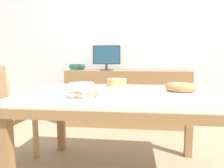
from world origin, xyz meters
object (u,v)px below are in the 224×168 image
(cake_chocolate_round, at_px, (117,84))
(tealight_left_edge, at_px, (153,93))
(computer_monitor, at_px, (107,58))
(tealight_right_edge, at_px, (177,86))
(plate_stack, at_px, (81,86))
(book_stack, at_px, (77,67))
(cake_golden_bundt, at_px, (181,88))
(tealight_centre, at_px, (122,92))
(pastry_platter, at_px, (83,96))
(tealight_near_cakes, at_px, (100,88))

(cake_chocolate_round, distance_m, tealight_left_edge, 0.49)
(computer_monitor, distance_m, tealight_left_edge, 1.68)
(tealight_right_edge, bearing_deg, cake_chocolate_round, -176.08)
(plate_stack, relative_size, tealight_right_edge, 5.25)
(computer_monitor, bearing_deg, cake_chocolate_round, -77.09)
(computer_monitor, bearing_deg, book_stack, 179.83)
(cake_golden_bundt, height_order, plate_stack, cake_golden_bundt)
(computer_monitor, distance_m, tealight_right_edge, 1.43)
(computer_monitor, xyz_separation_m, tealight_centre, (0.34, -1.55, -0.29))
(cake_golden_bundt, height_order, pastry_platter, cake_golden_bundt)
(book_stack, bearing_deg, computer_monitor, -0.17)
(computer_monitor, height_order, pastry_platter, computer_monitor)
(tealight_right_edge, relative_size, tealight_left_edge, 1.00)
(pastry_platter, bearing_deg, tealight_centre, 43.00)
(plate_stack, bearing_deg, book_stack, 107.87)
(cake_chocolate_round, bearing_deg, cake_golden_bundt, -28.45)
(computer_monitor, distance_m, cake_golden_bundt, 1.68)
(book_stack, bearing_deg, plate_stack, -72.13)
(cake_golden_bundt, bearing_deg, tealight_left_edge, -156.23)
(pastry_platter, xyz_separation_m, plate_stack, (-0.11, 0.38, 0.01))
(tealight_centre, bearing_deg, cake_chocolate_round, 101.48)
(tealight_centre, height_order, tealight_near_cakes, same)
(tealight_near_cakes, bearing_deg, cake_chocolate_round, 56.22)
(pastry_platter, distance_m, tealight_near_cakes, 0.42)
(computer_monitor, relative_size, tealight_right_edge, 10.60)
(cake_golden_bundt, relative_size, tealight_centre, 7.80)
(cake_golden_bundt, xyz_separation_m, tealight_near_cakes, (-0.65, 0.09, -0.02))
(book_stack, height_order, cake_chocolate_round, book_stack)
(computer_monitor, height_order, plate_stack, computer_monitor)
(computer_monitor, height_order, tealight_right_edge, computer_monitor)
(tealight_centre, height_order, tealight_left_edge, same)
(pastry_platter, height_order, tealight_centre, pastry_platter)
(tealight_centre, bearing_deg, tealight_near_cakes, 137.12)
(cake_chocolate_round, height_order, plate_stack, cake_chocolate_round)
(book_stack, xyz_separation_m, plate_stack, (0.45, -1.39, -0.12))
(cake_golden_bundt, bearing_deg, cake_chocolate_round, 151.55)
(book_stack, distance_m, tealight_right_edge, 1.72)
(plate_stack, bearing_deg, tealight_near_cakes, 12.03)
(tealight_left_edge, bearing_deg, pastry_platter, -154.53)
(tealight_centre, bearing_deg, plate_stack, 156.48)
(tealight_centre, bearing_deg, tealight_left_edge, -0.73)
(plate_stack, distance_m, tealight_near_cakes, 0.16)
(tealight_centre, distance_m, tealight_right_edge, 0.63)
(pastry_platter, distance_m, tealight_right_edge, 0.97)
(cake_golden_bundt, relative_size, tealight_right_edge, 7.80)
(book_stack, relative_size, tealight_near_cakes, 5.89)
(pastry_platter, bearing_deg, tealight_right_edge, 41.54)
(cake_chocolate_round, relative_size, tealight_centre, 7.52)
(book_stack, relative_size, tealight_right_edge, 5.89)
(pastry_platter, relative_size, tealight_right_edge, 7.53)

